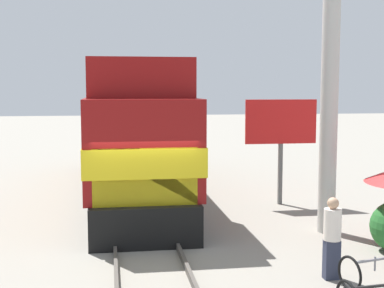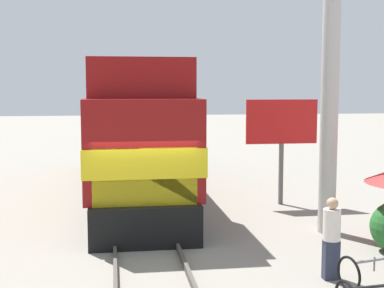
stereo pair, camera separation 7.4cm
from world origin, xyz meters
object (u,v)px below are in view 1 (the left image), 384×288
(billboard_sign, at_px, (281,127))
(person_bystander, at_px, (332,235))
(utility_pole, at_px, (332,16))
(locomotive, at_px, (134,142))

(billboard_sign, bearing_deg, person_bystander, -99.54)
(utility_pole, distance_m, person_bystander, 5.82)
(utility_pole, relative_size, billboard_sign, 3.25)
(locomotive, distance_m, person_bystander, 9.43)
(locomotive, height_order, utility_pole, utility_pole)
(person_bystander, bearing_deg, locomotive, 111.58)
(utility_pole, xyz_separation_m, billboard_sign, (-0.15, 3.39, -3.01))
(locomotive, bearing_deg, utility_pole, -48.98)
(locomotive, xyz_separation_m, billboard_sign, (4.57, -2.04, 0.61))
(locomotive, xyz_separation_m, utility_pole, (4.72, -5.43, 3.62))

